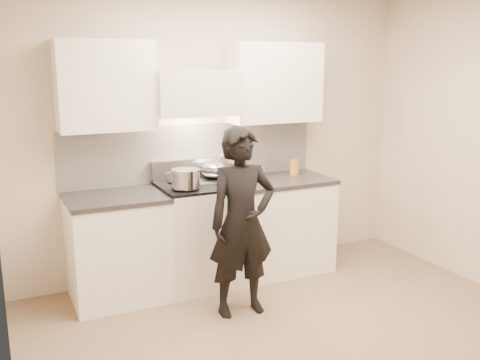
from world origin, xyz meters
name	(u,v)px	position (x,y,z in m)	size (l,w,h in m)	color
ground_plane	(313,345)	(0.00, 0.00, 0.00)	(4.00, 4.00, 0.00)	#7D6549
room_shell	(285,122)	(-0.06, 0.37, 1.60)	(4.04, 3.54, 2.70)	beige
stove	(202,233)	(-0.30, 1.42, 0.47)	(0.76, 0.65, 0.96)	silver
counter_right	(280,223)	(0.53, 1.43, 0.46)	(0.92, 0.67, 0.92)	white
counter_left	(118,247)	(-1.08, 1.43, 0.46)	(0.82, 0.67, 0.92)	white
wok	(217,169)	(-0.10, 1.53, 1.05)	(0.33, 0.40, 0.26)	#A6A5B1
stock_pot	(186,179)	(-0.50, 1.28, 1.04)	(0.34, 0.24, 0.16)	#A6A5B1
utensil_crock	(248,167)	(0.25, 1.59, 1.02)	(0.12, 0.12, 0.33)	#ADADAE
spice_jar	(253,170)	(0.34, 1.66, 0.97)	(0.04, 0.04, 0.10)	orange
oil_glass	(294,167)	(0.72, 1.49, 1.00)	(0.09, 0.09, 0.16)	#B9801A
person	(242,222)	(-0.23, 0.72, 0.77)	(0.56, 0.37, 1.53)	black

